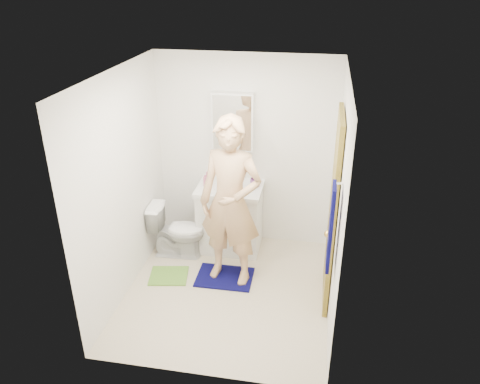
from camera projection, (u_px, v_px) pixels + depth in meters
name	position (u px, v px, depth m)	size (l,w,h in m)	color
floor	(228.00, 292.00, 5.21)	(2.20, 2.40, 0.02)	beige
ceiling	(225.00, 73.00, 4.15)	(2.20, 2.40, 0.02)	white
wall_back	(246.00, 152.00, 5.75)	(2.20, 0.02, 2.40)	white
wall_front	(195.00, 263.00, 3.61)	(2.20, 0.02, 2.40)	white
wall_left	(122.00, 186.00, 4.86)	(0.02, 2.40, 2.40)	white
wall_right	(339.00, 203.00, 4.51)	(0.02, 2.40, 2.40)	white
vanity_cabinet	(230.00, 219.00, 5.87)	(0.75, 0.55, 0.80)	white
countertop	(230.00, 189.00, 5.68)	(0.79, 0.59, 0.05)	white
sink_basin	(230.00, 187.00, 5.67)	(0.40, 0.40, 0.03)	white
faucet	(233.00, 176.00, 5.80)	(0.03, 0.03, 0.12)	silver
medicine_cabinet	(233.00, 122.00, 5.54)	(0.50, 0.12, 0.70)	white
mirror_panel	(232.00, 123.00, 5.49)	(0.46, 0.01, 0.66)	white
door	(333.00, 212.00, 4.72)	(0.05, 0.80, 2.05)	olive
door_knob	(328.00, 234.00, 4.48)	(0.07, 0.07, 0.07)	gold
towel	(331.00, 228.00, 3.99)	(0.03, 0.24, 0.80)	#070745
towel_hook	(340.00, 183.00, 3.80)	(0.02, 0.02, 0.06)	silver
toilet	(177.00, 230.00, 5.73)	(0.38, 0.66, 0.68)	white
bath_mat	(225.00, 277.00, 5.42)	(0.64, 0.46, 0.02)	#070745
green_rug	(169.00, 276.00, 5.45)	(0.43, 0.36, 0.02)	#649E34
soap_dispenser	(207.00, 179.00, 5.67)	(0.08, 0.08, 0.18)	#C15A7C
toothbrush_cup	(255.00, 182.00, 5.67)	(0.13, 0.13, 0.10)	#743B82
man	(231.00, 203.00, 5.00)	(0.70, 0.46, 1.91)	tan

